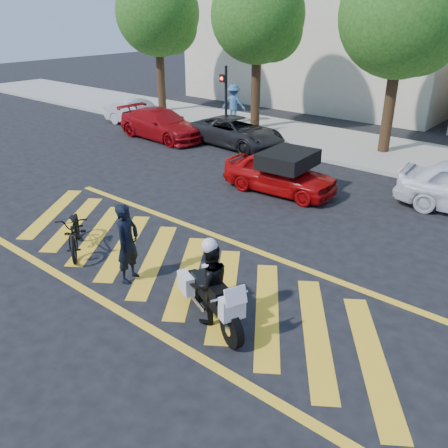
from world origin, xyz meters
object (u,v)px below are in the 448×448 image
Objects in this scene: officer_moto at (210,284)px; parked_left at (162,124)px; officer_bike at (128,243)px; parked_far_left at (139,113)px; bicycle at (75,231)px; police_motorcycle at (211,296)px; red_convertible at (280,173)px; parked_mid_left at (237,132)px.

parked_left is at bearing -106.08° from officer_moto.
officer_bike is 15.15m from parked_far_left.
officer_bike is 0.48× the size of parked_far_left.
bicycle is 4.46m from police_motorcycle.
parked_mid_left is (-4.57, 3.50, -0.02)m from red_convertible.
officer_bike is 11.37m from parked_mid_left.
police_motorcycle is at bearing -53.71° from bicycle.
parked_far_left is at bearing 167.30° from police_motorcycle.
officer_moto is at bearing -117.86° from police_motorcycle.
bicycle is at bearing -141.86° from parked_left.
parked_mid_left is at bearing 53.24° from bicycle.
parked_far_left is 6.24m from parked_mid_left.
parked_far_left and parked_mid_left have the same top height.
parked_left is at bearing 26.88° from officer_bike.
red_convertible is 0.82× the size of parked_left.
parked_far_left is at bearing 68.92° from red_convertible.
police_motorcycle is at bearing -139.60° from parked_mid_left.
parked_left reaches higher than parked_mid_left.
parked_left is (-7.97, 2.31, 0.02)m from red_convertible.
officer_bike is at bearing -156.02° from police_motorcycle.
parked_far_left is at bearing 79.44° from bicycle.
police_motorcycle is 0.47× the size of parked_left.
officer_bike is at bearing -149.32° from parked_mid_left.
bicycle is 10.99m from parked_left.
red_convertible is at bearing -12.02° from officer_bike.
parked_mid_left is (-7.45, 10.16, -0.20)m from officer_moto.
officer_bike reaches higher than officer_moto.
red_convertible is (1.56, 6.61, 0.10)m from bicycle.
parked_far_left is (-13.68, 10.05, -0.20)m from officer_moto.
parked_mid_left is at bearing -68.28° from parked_left.
parked_far_left is 0.82× the size of parked_left.
officer_moto is at bearing -53.90° from bicycle.
bicycle is at bearing -159.39° from parked_mid_left.
parked_left is at bearing 113.33° from parked_mid_left.
red_convertible is 5.76m from parked_mid_left.
officer_bike is at bearing -66.37° from officer_moto.
police_motorcycle is 16.98m from parked_far_left.
officer_bike reaches higher than parked_far_left.
parked_far_left is 3.03m from parked_left.
police_motorcycle is (4.46, -0.03, 0.01)m from bicycle.
red_convertible reaches higher than bicycle.
officer_moto reaches higher than parked_far_left.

